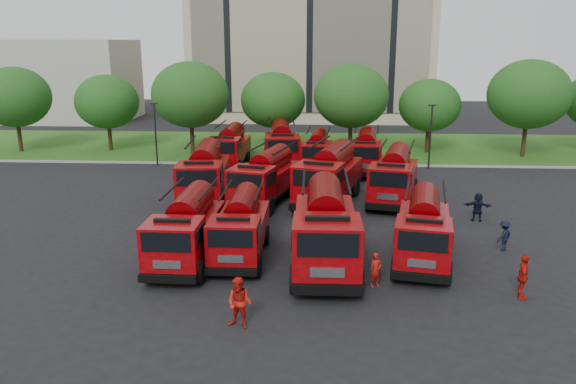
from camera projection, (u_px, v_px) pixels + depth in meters
name	position (u px, v px, depth m)	size (l,w,h in m)	color
ground	(256.00, 239.00, 28.93)	(140.00, 140.00, 0.00)	black
lawn	(285.00, 146.00, 53.98)	(70.00, 16.00, 0.12)	#1D5416
curb	(279.00, 164.00, 46.17)	(70.00, 0.30, 0.14)	gray
apartment_building	(311.00, 20.00, 71.77)	(30.00, 14.18, 25.00)	beige
side_building	(59.00, 80.00, 71.61)	(18.00, 12.00, 10.00)	#ACA899
tree_0	(15.00, 97.00, 50.09)	(6.30, 6.30, 7.70)	#382314
tree_1	(107.00, 102.00, 50.75)	(5.71, 5.71, 6.98)	#382314
tree_2	(190.00, 95.00, 48.68)	(6.72, 6.72, 8.22)	#382314
tree_3	(273.00, 100.00, 50.90)	(5.88, 5.88, 7.19)	#382314
tree_4	(351.00, 96.00, 48.94)	(6.55, 6.55, 8.01)	#382314
tree_5	(430.00, 105.00, 49.77)	(5.46, 5.46, 6.68)	#382314
tree_6	(529.00, 94.00, 47.60)	(6.89, 6.89, 8.42)	#382314
lamp_post_0	(155.00, 130.00, 45.28)	(0.60, 0.25, 5.11)	black
lamp_post_1	(431.00, 133.00, 44.13)	(0.60, 0.25, 5.11)	black
fire_truck_0	(187.00, 228.00, 25.74)	(2.62, 6.90, 3.12)	black
fire_truck_1	(241.00, 226.00, 26.32)	(2.38, 6.43, 2.92)	black
fire_truck_2	(325.00, 228.00, 25.01)	(3.01, 7.99, 3.62)	black
fire_truck_3	(423.00, 229.00, 25.75)	(3.54, 7.05, 3.07)	black
fire_truck_4	(204.00, 174.00, 35.48)	(3.33, 7.90, 3.51)	black
fire_truck_5	(265.00, 177.00, 35.05)	(4.18, 7.55, 3.26)	black
fire_truck_6	(329.00, 175.00, 35.09)	(4.67, 8.18, 3.53)	black
fire_truck_7	(394.00, 176.00, 35.38)	(4.05, 7.64, 3.31)	black
fire_truck_8	(230.00, 147.00, 45.16)	(2.78, 7.17, 3.23)	black
fire_truck_9	(282.00, 145.00, 45.03)	(3.38, 7.91, 3.51)	black
fire_truck_10	(317.00, 151.00, 44.25)	(2.66, 6.52, 2.91)	black
fire_truck_11	(366.00, 152.00, 43.45)	(3.10, 7.06, 3.11)	black
firefighter_0	(375.00, 286.00, 23.39)	(0.54, 0.39, 1.48)	#B6170E
firefighter_1	(240.00, 327.00, 20.05)	(0.92, 0.51, 1.90)	#B6170E
firefighter_2	(521.00, 298.00, 22.32)	(1.08, 0.61, 1.83)	#B6170E
firefighter_3	(503.00, 250.00, 27.43)	(0.98, 0.50, 1.51)	black
firefighter_4	(249.00, 222.00, 31.75)	(0.96, 0.63, 1.96)	black
firefighter_5	(476.00, 221.00, 31.87)	(1.54, 0.66, 1.65)	black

